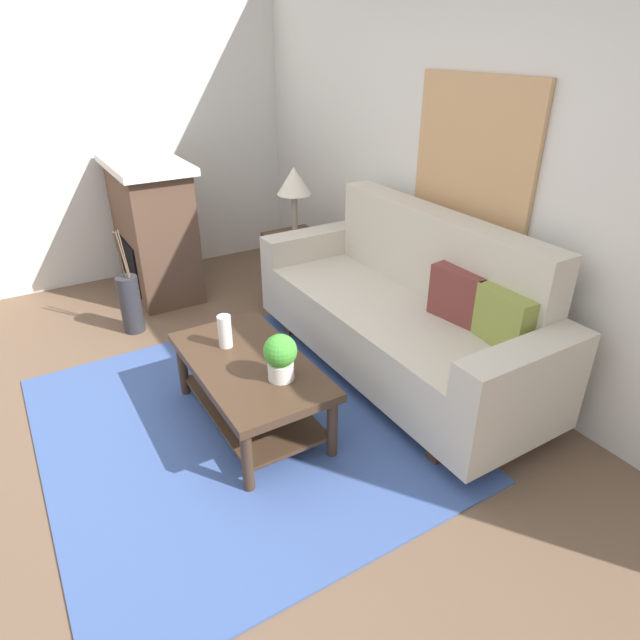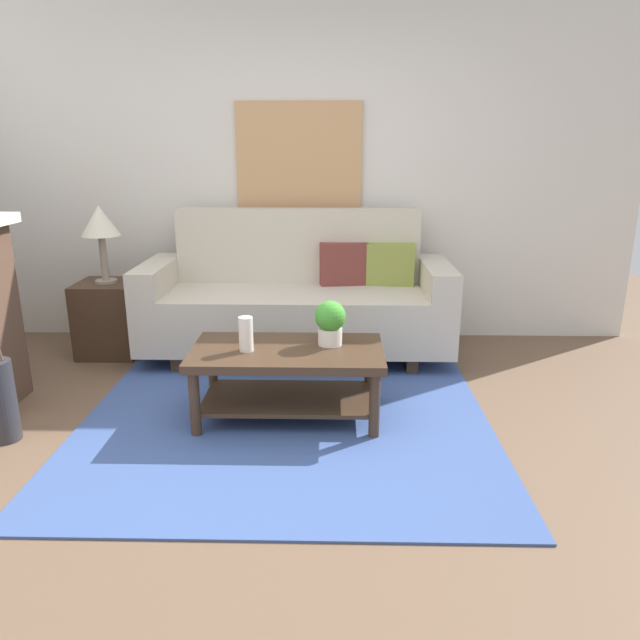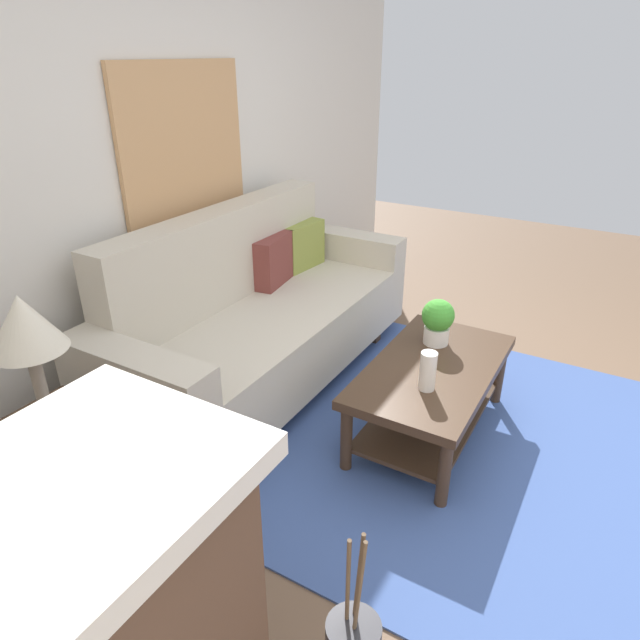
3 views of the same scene
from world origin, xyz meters
The scene contains 15 objects.
ground_plane centered at (0.00, 0.00, 0.00)m, with size 9.38×9.38×0.00m, color brown.
wall_back centered at (0.00, 2.25, 1.35)m, with size 5.38×0.10×2.70m, color silver.
area_rug centered at (0.00, 0.50, 0.01)m, with size 2.35×2.11×0.01m, color #3D5693.
couch centered at (0.00, 1.71, 0.43)m, with size 2.26×0.84×1.08m.
throw_pillow_maroon centered at (0.35, 1.84, 0.68)m, with size 0.36×0.12×0.32m, color brown.
throw_pillow_olive centered at (0.71, 1.84, 0.68)m, with size 0.36×0.12×0.32m, color olive.
coffee_table centered at (0.01, 0.60, 0.31)m, with size 1.10×0.60×0.43m.
tabletop_vase centered at (-0.22, 0.56, 0.53)m, with size 0.08×0.08×0.20m, color white.
potted_plant_tabletop centered at (0.26, 0.68, 0.57)m, with size 0.18×0.18×0.26m.
side_table centered at (-1.43, 1.70, 0.28)m, with size 0.44×0.44×0.56m, color #422D1E.
table_lamp centered at (-1.43, 1.70, 0.99)m, with size 0.28×0.28×0.57m.
floor_vase_branch_a centered at (-1.49, 0.29, 0.64)m, with size 0.01×0.01×0.36m, color brown.
floor_vase_branch_b centered at (-1.52, 0.31, 0.64)m, with size 0.01×0.01×0.36m, color brown.
floor_vase_branch_c centered at (-1.52, 0.27, 0.64)m, with size 0.01×0.01×0.36m, color brown.
framed_painting centered at (0.00, 2.18, 1.41)m, with size 0.97×0.03×0.92m, color tan.
Camera 3 is at (-2.44, -0.14, 1.91)m, focal length 31.08 mm.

